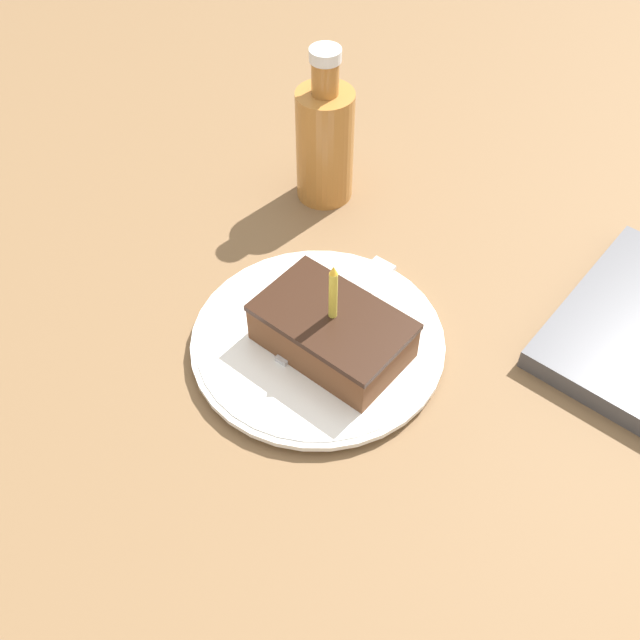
{
  "coord_description": "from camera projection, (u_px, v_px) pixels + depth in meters",
  "views": [
    {
      "loc": [
        -0.33,
        -0.29,
        0.54
      ],
      "look_at": [
        0.0,
        -0.01,
        0.04
      ],
      "focal_mm": 42.0,
      "sensor_mm": 36.0,
      "label": 1
    }
  ],
  "objects": [
    {
      "name": "ground_plane",
      "position": [
        311.0,
        356.0,
        0.71
      ],
      "size": [
        2.4,
        2.4,
        0.04
      ],
      "color": "brown",
      "rests_on": "ground"
    },
    {
      "name": "plate",
      "position": [
        320.0,
        340.0,
        0.68
      ],
      "size": [
        0.23,
        0.23,
        0.01
      ],
      "color": "white",
      "rests_on": "ground_plane"
    },
    {
      "name": "cake_slice",
      "position": [
        329.0,
        334.0,
        0.65
      ],
      "size": [
        0.08,
        0.13,
        0.1
      ],
      "color": "brown",
      "rests_on": "plate"
    },
    {
      "name": "fork",
      "position": [
        345.0,
        302.0,
        0.7
      ],
      "size": [
        0.16,
        0.03,
        0.0
      ],
      "color": "silver",
      "rests_on": "plate"
    },
    {
      "name": "bottle",
      "position": [
        325.0,
        141.0,
        0.78
      ],
      "size": [
        0.06,
        0.06,
        0.17
      ],
      "color": "#B27233",
      "rests_on": "ground_plane"
    }
  ]
}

